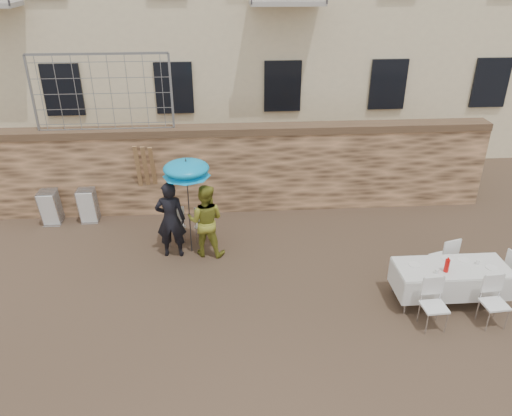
{
  "coord_description": "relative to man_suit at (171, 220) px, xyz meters",
  "views": [
    {
      "loc": [
        -0.24,
        -6.8,
        6.0
      ],
      "look_at": [
        0.4,
        2.2,
        1.4
      ],
      "focal_mm": 35.0,
      "sensor_mm": 36.0,
      "label": 1
    }
  ],
  "objects": [
    {
      "name": "table_chair_front_left",
      "position": [
        4.81,
        -2.79,
        -0.4
      ],
      "size": [
        0.51,
        0.51,
        0.96
      ],
      "primitive_type": null,
      "rotation": [
        0.0,
        0.0,
        0.05
      ],
      "color": "white",
      "rests_on": "ground"
    },
    {
      "name": "chair_stack_right",
      "position": [
        -2.2,
        1.86,
        -0.42
      ],
      "size": [
        0.46,
        0.47,
        0.92
      ],
      "primitive_type": null,
      "color": "white",
      "rests_on": "ground"
    },
    {
      "name": "couple_chair_left",
      "position": [
        0.0,
        0.55,
        -0.4
      ],
      "size": [
        0.64,
        0.64,
        0.96
      ],
      "primitive_type": null,
      "rotation": [
        0.0,
        0.0,
        3.57
      ],
      "color": "white",
      "rests_on": "ground"
    },
    {
      "name": "stone_wall",
      "position": [
        1.41,
        2.21,
        0.22
      ],
      "size": [
        13.0,
        0.5,
        2.2
      ],
      "primitive_type": "cube",
      "color": "#946B4A",
      "rests_on": "ground"
    },
    {
      "name": "banquet_table",
      "position": [
        5.41,
        -2.04,
        -0.15
      ],
      "size": [
        2.1,
        0.85,
        0.78
      ],
      "color": "silver",
      "rests_on": "ground"
    },
    {
      "name": "chain_link_fence",
      "position": [
        -1.59,
        2.21,
        2.22
      ],
      "size": [
        3.2,
        0.06,
        1.8
      ],
      "primitive_type": null,
      "color": "gray",
      "rests_on": "stone_wall"
    },
    {
      "name": "man_suit",
      "position": [
        0.0,
        0.0,
        0.0
      ],
      "size": [
        0.66,
        0.45,
        1.77
      ],
      "primitive_type": "imported",
      "rotation": [
        0.0,
        0.0,
        3.1
      ],
      "color": "black",
      "rests_on": "ground"
    },
    {
      "name": "ground",
      "position": [
        1.41,
        -2.79,
        -0.88
      ],
      "size": [
        80.0,
        80.0,
        0.0
      ],
      "primitive_type": "plane",
      "color": "brown",
      "rests_on": "ground"
    },
    {
      "name": "wood_planks",
      "position": [
        -0.6,
        1.93,
        0.12
      ],
      "size": [
        0.7,
        0.2,
        2.0
      ],
      "primitive_type": null,
      "color": "#A37749",
      "rests_on": "ground"
    },
    {
      "name": "table_chair_back",
      "position": [
        5.61,
        -1.24,
        -0.4
      ],
      "size": [
        0.6,
        0.6,
        0.96
      ],
      "primitive_type": null,
      "rotation": [
        0.0,
        0.0,
        3.43
      ],
      "color": "white",
      "rests_on": "ground"
    },
    {
      "name": "couple_chair_right",
      "position": [
        0.7,
        0.55,
        -0.4
      ],
      "size": [
        0.51,
        0.51,
        0.96
      ],
      "primitive_type": null,
      "rotation": [
        0.0,
        0.0,
        3.07
      ],
      "color": "white",
      "rests_on": "ground"
    },
    {
      "name": "soda_bottle",
      "position": [
        5.21,
        -2.19,
        0.02
      ],
      "size": [
        0.09,
        0.09,
        0.26
      ],
      "primitive_type": "cylinder",
      "color": "red",
      "rests_on": "banquet_table"
    },
    {
      "name": "woman_dress",
      "position": [
        0.75,
        0.0,
        -0.05
      ],
      "size": [
        0.93,
        0.79,
        1.67
      ],
      "primitive_type": "imported",
      "rotation": [
        0.0,
        0.0,
        2.93
      ],
      "color": "gold",
      "rests_on": "ground"
    },
    {
      "name": "chair_stack_left",
      "position": [
        -3.1,
        1.86,
        -0.42
      ],
      "size": [
        0.46,
        0.55,
        0.92
      ],
      "primitive_type": null,
      "color": "white",
      "rests_on": "ground"
    },
    {
      "name": "umbrella",
      "position": [
        0.4,
        0.1,
        1.08
      ],
      "size": [
        1.01,
        1.01,
        2.08
      ],
      "color": "#3F3F44",
      "rests_on": "ground"
    },
    {
      "name": "table_chair_front_right",
      "position": [
        5.91,
        -2.79,
        -0.4
      ],
      "size": [
        0.51,
        0.51,
        0.96
      ],
      "primitive_type": null,
      "rotation": [
        0.0,
        0.0,
        0.07
      ],
      "color": "white",
      "rests_on": "ground"
    }
  ]
}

